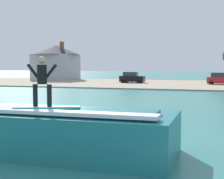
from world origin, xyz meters
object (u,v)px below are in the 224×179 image
wave_crest (71,132)px  surfboard (47,107)px  surfer (42,79)px  car_near_shore (132,78)px  house_with_chimney (56,61)px  car_far_shore (220,79)px

wave_crest → surfboard: surfboard is taller
surfer → car_near_shore: surfer is taller
surfer → wave_crest: bearing=40.7°
house_with_chimney → surfboard: bearing=-63.8°
surfboard → house_with_chimney: (-23.92, 48.60, 1.98)m
wave_crest → car_near_shore: (-8.24, 42.05, 0.16)m
surfboard → surfer: bearing=-154.0°
surfer → car_far_shore: 42.83m
surfer → house_with_chimney: size_ratio=0.19×
surfer → car_near_shore: 43.38m
surfboard → surfer: 0.96m
surfer → car_near_shore: bearing=100.0°
surfer → house_with_chimney: bearing=116.0°
car_far_shore → surfer: bearing=-97.9°
car_far_shore → wave_crest: bearing=-97.0°
surfboard → car_far_shore: car_far_shore is taller
wave_crest → car_near_shore: bearing=101.1°
wave_crest → surfer: bearing=-139.3°
house_with_chimney → wave_crest: bearing=-62.9°
wave_crest → house_with_chimney: size_ratio=0.81×
wave_crest → surfboard: (-0.61, -0.58, 0.91)m
surfer → car_far_shore: size_ratio=0.43×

